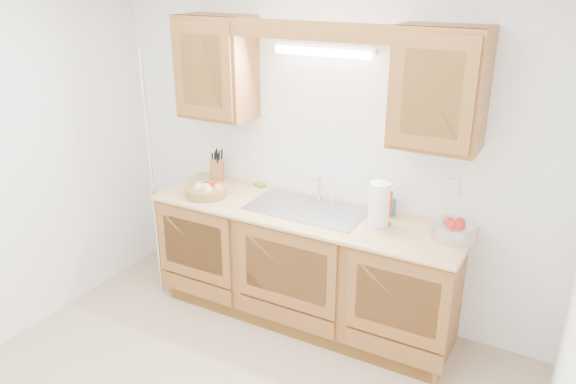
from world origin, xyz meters
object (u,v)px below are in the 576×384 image
Objects in this scene: knife_block at (217,170)px; apple_bowl at (453,230)px; paper_towel at (379,204)px; fruit_basket at (207,190)px.

knife_block reaches higher than apple_bowl.
paper_towel reaches higher than knife_block.
paper_towel is 0.50m from apple_bowl.
knife_block is at bearing 174.03° from paper_towel.
paper_towel is (1.33, 0.12, 0.11)m from fruit_basket.
apple_bowl is at bearing 4.77° from fruit_basket.
knife_block is 0.79× the size of paper_towel.
fruit_basket is at bearing -175.23° from apple_bowl.
fruit_basket is 1.22× the size of knife_block.
fruit_basket is 1.34m from paper_towel.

